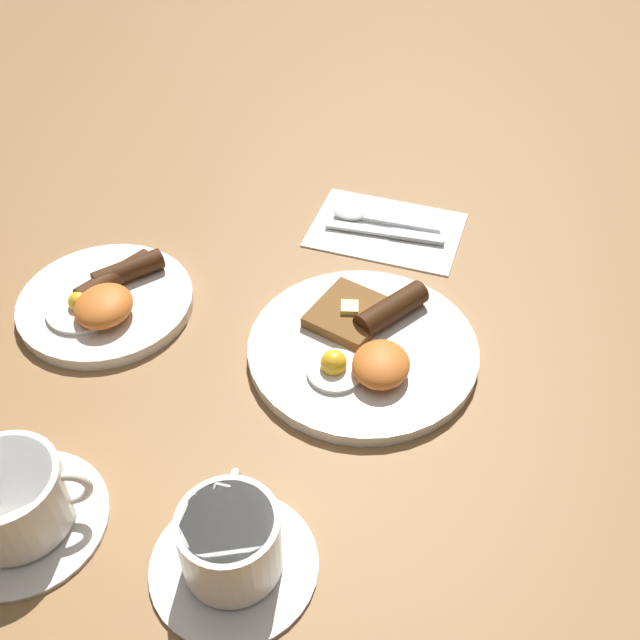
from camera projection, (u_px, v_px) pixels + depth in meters
The scene contains 8 objects.
ground_plane at pixel (362, 354), 0.85m from camera, with size 3.00×3.00×0.00m, color olive.
breakfast_plate_near at pixel (364, 347), 0.84m from camera, with size 0.26×0.26×0.05m.
breakfast_plate_far at pixel (106, 300), 0.89m from camera, with size 0.21×0.21×0.05m.
teacup_near at pixel (231, 546), 0.64m from camera, with size 0.15×0.15×0.08m.
teacup_far at pixel (14, 502), 0.67m from camera, with size 0.16×0.16×0.08m.
napkin at pixel (386, 229), 1.02m from camera, with size 0.14×0.20×0.01m, color white.
knife at pixel (392, 233), 1.00m from camera, with size 0.02×0.16×0.01m.
spoon at pixel (361, 216), 1.03m from camera, with size 0.03×0.15×0.01m.
Camera 1 is at (-0.58, -0.10, 0.62)m, focal length 42.00 mm.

